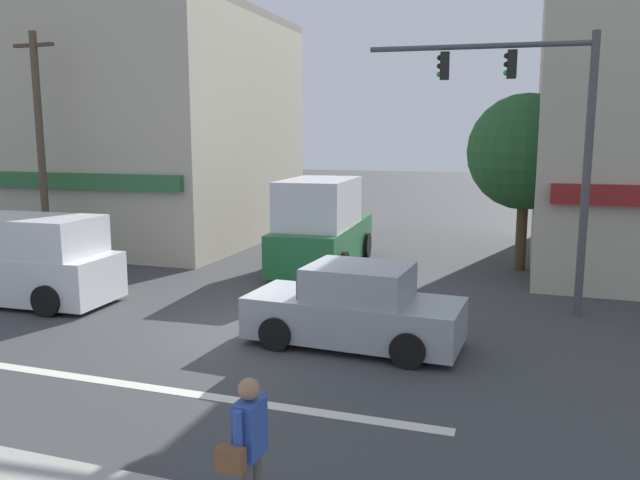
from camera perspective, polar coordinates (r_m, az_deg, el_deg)
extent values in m
plane|color=#3D3D3F|center=(13.39, -5.65, -7.96)|extent=(120.00, 120.00, 0.00)
cube|color=silver|center=(10.49, -13.70, -13.20)|extent=(9.00, 0.24, 0.01)
cube|color=#B7AD99|center=(26.21, -17.95, 9.32)|extent=(12.02, 9.54, 8.27)
cube|color=#2D6638|center=(22.51, -25.12, 5.02)|extent=(11.42, 0.24, 0.50)
cube|color=gray|center=(26.58, -18.45, 18.58)|extent=(12.02, 9.54, 0.30)
cylinder|color=#4C3823|center=(19.69, 17.93, 0.63)|extent=(0.32, 0.32, 2.26)
sphere|color=#235128|center=(19.48, 18.29, 7.66)|extent=(3.41, 3.41, 3.41)
cylinder|color=brown|center=(20.80, -24.15, 7.34)|extent=(0.22, 0.22, 7.04)
cube|color=#473828|center=(20.97, -24.74, 15.88)|extent=(1.40, 0.12, 0.10)
cylinder|color=#47474C|center=(14.85, 23.18, 5.24)|extent=(0.18, 0.18, 6.20)
cylinder|color=#47474C|center=(14.76, 14.31, 16.79)|extent=(4.79, 0.53, 0.12)
cube|color=black|center=(14.73, 17.14, 15.11)|extent=(0.22, 0.26, 0.60)
sphere|color=black|center=(14.74, 16.69, 15.83)|extent=(0.12, 0.12, 0.12)
sphere|color=black|center=(14.72, 16.66, 15.13)|extent=(0.12, 0.12, 0.12)
sphere|color=green|center=(14.70, 16.63, 14.44)|extent=(0.12, 0.12, 0.12)
cube|color=black|center=(14.72, 11.34, 15.34)|extent=(0.22, 0.26, 0.60)
sphere|color=black|center=(14.75, 10.88, 16.05)|extent=(0.12, 0.12, 0.12)
sphere|color=black|center=(14.73, 10.86, 15.35)|extent=(0.12, 0.12, 0.12)
sphere|color=green|center=(14.71, 10.83, 14.65)|extent=(0.12, 0.12, 0.12)
cube|color=#1E6033|center=(19.23, 0.33, -0.25)|extent=(2.36, 5.72, 1.20)
cube|color=silver|center=(18.53, -0.09, 3.43)|extent=(2.12, 3.52, 1.40)
cube|color=#475666|center=(20.19, 1.17, 3.93)|extent=(1.75, 0.17, 1.19)
cylinder|color=black|center=(21.20, -1.11, -0.25)|extent=(0.29, 0.85, 0.84)
cylinder|color=black|center=(20.75, 4.21, -0.49)|extent=(0.29, 0.85, 0.84)
cylinder|color=black|center=(17.94, -4.16, -2.06)|extent=(0.29, 0.85, 0.84)
cylinder|color=black|center=(17.41, 2.09, -2.40)|extent=(0.29, 0.85, 0.84)
cube|color=silver|center=(16.81, -25.52, -2.91)|extent=(4.67, 2.03, 1.10)
cube|color=silver|center=(16.45, -24.99, 0.41)|extent=(3.27, 1.93, 0.90)
cylinder|color=black|center=(18.49, -26.88, -2.92)|extent=(0.73, 0.23, 0.72)
cylinder|color=black|center=(15.29, -23.71, -5.12)|extent=(0.73, 0.23, 0.72)
cylinder|color=black|center=(16.69, -19.68, -3.69)|extent=(0.73, 0.23, 0.72)
cube|color=#999EA3|center=(12.14, 3.11, -7.10)|extent=(4.18, 1.90, 0.80)
cube|color=#999EA3|center=(11.92, 3.60, -3.83)|extent=(1.97, 1.65, 0.64)
cube|color=#475666|center=(12.25, -0.74, -3.46)|extent=(0.13, 1.44, 0.54)
cylinder|color=black|center=(11.90, -4.09, -8.56)|extent=(0.65, 0.21, 0.64)
cylinder|color=black|center=(13.39, -0.95, -6.48)|extent=(0.65, 0.21, 0.64)
cylinder|color=black|center=(11.10, 8.03, -9.98)|extent=(0.65, 0.21, 0.64)
cylinder|color=black|center=(12.68, 9.83, -7.54)|extent=(0.65, 0.21, 0.64)
cube|color=#2D4CA5|center=(6.47, -6.44, -16.73)|extent=(0.24, 0.37, 0.58)
sphere|color=#9E7051|center=(6.30, -6.51, -13.38)|extent=(0.22, 0.22, 0.22)
cylinder|color=#2D4CA5|center=(6.66, -5.44, -15.91)|extent=(0.09, 0.09, 0.56)
cylinder|color=#2D4CA5|center=(6.28, -7.50, -17.60)|extent=(0.09, 0.09, 0.56)
cube|color=brown|center=(6.32, -8.17, -19.23)|extent=(0.29, 0.13, 0.24)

